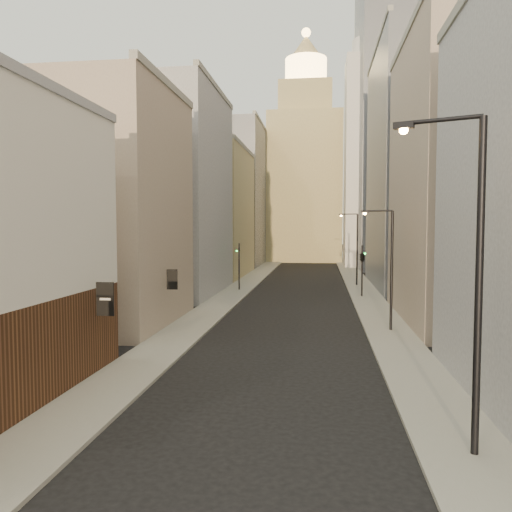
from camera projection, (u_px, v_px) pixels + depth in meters
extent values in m
cube|color=gray|center=(251.00, 279.00, 62.72)|extent=(3.00, 140.00, 0.15)
cube|color=gray|center=(356.00, 281.00, 61.04)|extent=(3.00, 140.00, 0.15)
cube|color=gray|center=(11.00, 68.00, 16.68)|extent=(0.60, 16.00, 0.40)
cube|color=black|center=(105.00, 299.00, 22.03)|extent=(0.80, 0.08, 1.50)
cube|color=black|center=(172.00, 279.00, 31.94)|extent=(0.70, 0.08, 1.30)
cube|color=gray|center=(114.00, 209.00, 34.25)|extent=(8.00, 12.00, 16.00)
cube|color=gray|center=(179.00, 194.00, 49.96)|extent=(8.00, 16.00, 20.00)
cube|color=tan|center=(216.00, 214.00, 67.87)|extent=(8.00, 18.00, 17.00)
cube|color=gray|center=(240.00, 196.00, 87.45)|extent=(8.00, 20.00, 24.00)
cube|color=gray|center=(463.00, 181.00, 34.99)|extent=(8.00, 16.00, 20.00)
cube|color=gray|center=(412.00, 169.00, 54.60)|extent=(8.00, 20.00, 26.00)
cube|color=gray|center=(420.00, 114.00, 80.81)|extent=(20.00, 22.00, 50.00)
cube|color=tan|center=(305.00, 189.00, 97.79)|extent=(14.00, 14.00, 28.00)
cube|color=tan|center=(306.00, 101.00, 96.76)|extent=(10.00, 10.00, 6.00)
cylinder|color=#FFCC72|center=(306.00, 72.00, 96.42)|extent=(8.00, 8.00, 5.00)
cone|color=tan|center=(306.00, 49.00, 96.15)|extent=(7.00, 7.00, 5.00)
sphere|color=#FFCC72|center=(306.00, 33.00, 95.97)|extent=(1.80, 1.80, 1.80)
cube|color=silver|center=(369.00, 164.00, 82.33)|extent=(8.00, 8.00, 34.00)
cylinder|color=silver|center=(371.00, 50.00, 81.21)|extent=(6.00, 6.00, 3.00)
sphere|color=gray|center=(371.00, 34.00, 81.06)|extent=(4.40, 4.40, 4.40)
cylinder|color=black|center=(371.00, 18.00, 80.90)|extent=(0.60, 0.60, 2.00)
cylinder|color=black|center=(479.00, 291.00, 14.35)|extent=(0.22, 0.22, 9.93)
cylinder|color=black|center=(442.00, 120.00, 14.57)|extent=(2.11, 0.91, 0.13)
cube|color=black|center=(404.00, 125.00, 15.10)|extent=(0.65, 0.44, 0.20)
sphere|color=orange|center=(404.00, 130.00, 15.11)|extent=(0.26, 0.26, 0.26)
cylinder|color=black|center=(392.00, 272.00, 31.86)|extent=(0.17, 0.17, 7.79)
cylinder|color=black|center=(379.00, 211.00, 31.87)|extent=(1.73, 0.38, 0.10)
cube|color=black|center=(365.00, 212.00, 32.13)|extent=(0.50, 0.26, 0.16)
sphere|color=orange|center=(365.00, 213.00, 32.13)|extent=(0.21, 0.21, 0.21)
cylinder|color=black|center=(357.00, 250.00, 56.23)|extent=(0.18, 0.18, 8.15)
cylinder|color=black|center=(349.00, 214.00, 56.19)|extent=(1.81, 0.29, 0.11)
cube|color=black|center=(341.00, 215.00, 56.40)|extent=(0.52, 0.25, 0.16)
sphere|color=orange|center=(341.00, 216.00, 56.41)|extent=(0.22, 0.22, 0.22)
cylinder|color=black|center=(239.00, 267.00, 52.18)|extent=(0.16, 0.16, 5.00)
imported|color=black|center=(239.00, 251.00, 52.08)|extent=(0.46, 0.46, 1.32)
sphere|color=#19E533|center=(237.00, 251.00, 52.11)|extent=(0.16, 0.16, 0.16)
cylinder|color=black|center=(362.00, 272.00, 47.23)|extent=(0.16, 0.16, 5.00)
imported|color=black|center=(362.00, 254.00, 47.12)|extent=(0.83, 0.83, 1.55)
sphere|color=#19E533|center=(365.00, 254.00, 47.09)|extent=(0.16, 0.16, 0.16)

